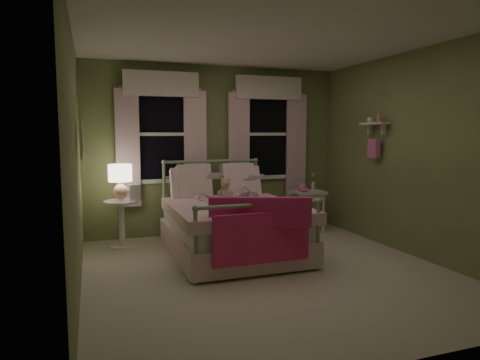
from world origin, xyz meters
name	(u,v)px	position (x,y,z in m)	size (l,w,h in m)	color
room_shell	(269,157)	(0.00, 0.00, 1.30)	(4.20, 4.20, 4.20)	beige
bed	(231,224)	(-0.16, 0.85, 0.38)	(1.58, 2.04, 1.18)	white
pink_throw	(261,223)	(-0.16, -0.18, 0.61)	(1.10, 0.46, 0.71)	#CE286F
child_left	(202,177)	(-0.44, 1.27, 0.97)	(0.29, 0.19, 0.79)	#F7D1DD
child_right	(241,178)	(0.12, 1.27, 0.94)	(0.36, 0.28, 0.75)	#F7D1DD
book_left	(207,180)	(-0.44, 1.02, 0.96)	(0.20, 0.27, 0.03)	beige
book_right	(247,181)	(0.12, 1.02, 0.92)	(0.20, 0.27, 0.02)	beige
teddy_bear	(225,191)	(-0.16, 1.11, 0.79)	(0.23, 0.18, 0.31)	tan
nightstand_left	(121,217)	(-1.49, 1.62, 0.42)	(0.46, 0.46, 0.65)	white
table_lamp	(120,178)	(-1.49, 1.62, 0.95)	(0.31, 0.31, 0.48)	#ECA48B
book_nightstand	(129,200)	(-1.39, 1.54, 0.66)	(0.16, 0.22, 0.02)	beige
nightstand_right	(308,197)	(1.38, 1.65, 0.55)	(0.50, 0.40, 0.64)	white
pink_toy	(303,188)	(1.28, 1.64, 0.71)	(0.14, 0.20, 0.14)	pink
bud_vase	(313,182)	(1.50, 1.70, 0.79)	(0.06, 0.06, 0.28)	white
window_left	(162,129)	(-0.85, 2.03, 1.62)	(1.34, 0.13, 1.96)	black
window_right	(268,130)	(0.85, 2.03, 1.62)	(1.34, 0.13, 1.96)	black
wall_shelf	(374,136)	(1.90, 0.70, 1.52)	(0.15, 0.50, 0.60)	white
framed_picture	(81,139)	(-1.95, 0.60, 1.50)	(0.03, 0.32, 0.42)	beige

